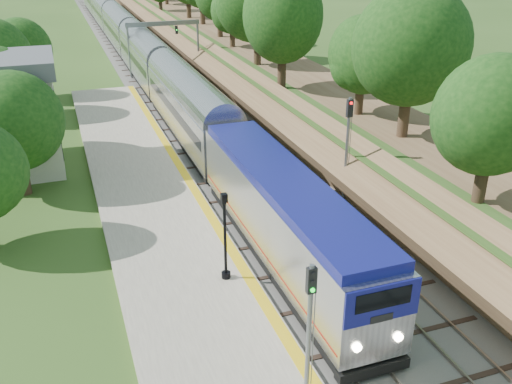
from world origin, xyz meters
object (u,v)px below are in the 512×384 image
object	(u,v)px
signal_farside	(348,139)
signal_gantry	(163,34)
train	(132,45)
lamppost_far	(225,242)
signal_platform	(310,319)

from	to	relation	value
signal_farside	signal_gantry	bearing A→B (deg)	95.70
train	signal_farside	size ratio (longest dim) A/B	18.63
lamppost_far	signal_platform	bearing A→B (deg)	-86.77
train	signal_gantry	bearing A→B (deg)	-73.65
lamppost_far	signal_farside	world-z (taller)	signal_farside
signal_gantry	signal_platform	size ratio (longest dim) A/B	1.53
signal_gantry	signal_platform	distance (m)	52.27
train	signal_platform	xyz separation A→B (m)	(-2.90, -60.41, 1.45)
signal_gantry	lamppost_far	world-z (taller)	signal_gantry
signal_farside	signal_platform	bearing A→B (deg)	-121.93
signal_platform	signal_farside	size ratio (longest dim) A/B	0.83
train	lamppost_far	size ratio (longest dim) A/B	27.75
lamppost_far	signal_farside	size ratio (longest dim) A/B	0.67
lamppost_far	signal_farside	xyz separation A→B (m)	(9.57, 6.31, 1.79)
train	signal_platform	distance (m)	60.49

